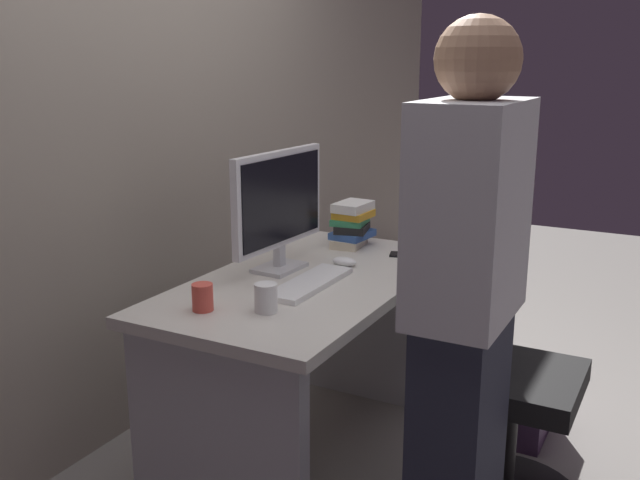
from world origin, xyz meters
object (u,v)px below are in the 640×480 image
cup_near_keyboard (266,298)px  cell_phone (408,255)px  handbag (531,405)px  mouse (344,261)px  person_at_desk (464,319)px  monitor (279,204)px  cup_by_monitor (203,297)px  keyboard (310,283)px  book_stack (352,224)px  desk (308,338)px  office_chair (497,386)px

cup_near_keyboard → cell_phone: bearing=-10.7°
cup_near_keyboard → handbag: bearing=-34.6°
mouse → cell_phone: size_ratio=0.69×
person_at_desk → monitor: person_at_desk is taller
monitor → cup_by_monitor: size_ratio=6.10×
person_at_desk → mouse: person_at_desk is taller
cup_near_keyboard → keyboard: bearing=1.1°
monitor → book_stack: monitor is taller
keyboard → mouse: size_ratio=4.30×
monitor → handbag: 1.34m
handbag → desk: bearing=129.1°
office_chair → cup_near_keyboard: office_chair is taller
book_stack → handbag: 1.06m
office_chair → monitor: 1.02m
office_chair → cup_near_keyboard: size_ratio=10.05×
monitor → cup_near_keyboard: size_ratio=5.78×
cup_by_monitor → mouse: bearing=-14.9°
person_at_desk → handbag: (0.99, -0.02, -0.70)m
cup_by_monitor → desk: bearing=-15.5°
person_at_desk → keyboard: bearing=64.0°
cup_near_keyboard → cup_by_monitor: bearing=114.6°
person_at_desk → cup_by_monitor: 0.84m
desk → person_at_desk: bearing=-119.5°
person_at_desk → mouse: size_ratio=16.39×
person_at_desk → cup_near_keyboard: size_ratio=17.52×
person_at_desk → monitor: (0.44, 0.86, 0.16)m
mouse → handbag: bearing=-60.3°
person_at_desk → keyboard: size_ratio=3.81×
desk → cup_near_keyboard: (-0.38, -0.06, 0.28)m
monitor → keyboard: monitor is taller
cup_near_keyboard → person_at_desk: bearing=-92.0°
desk → book_stack: book_stack is taller
book_stack → cell_phone: size_ratio=1.38×
keyboard → mouse: bearing=1.0°
person_at_desk → cell_phone: 0.99m
desk → office_chair: (0.09, -0.70, -0.08)m
office_chair → cell_phone: 0.68m
office_chair → monitor: bearing=93.5°
person_at_desk → cup_near_keyboard: (0.02, 0.65, -0.05)m
mouse → handbag: 1.00m
person_at_desk → handbag: 1.22m
desk → mouse: size_ratio=13.20×
person_at_desk → monitor: 0.98m
keyboard → person_at_desk: bearing=-115.7°
desk → book_stack: size_ratio=6.62×
book_stack → cell_phone: 0.29m
person_at_desk → book_stack: 1.17m
keyboard → book_stack: bearing=11.1°
office_chair → handbag: office_chair is taller
cup_by_monitor → person_at_desk: bearing=-85.7°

